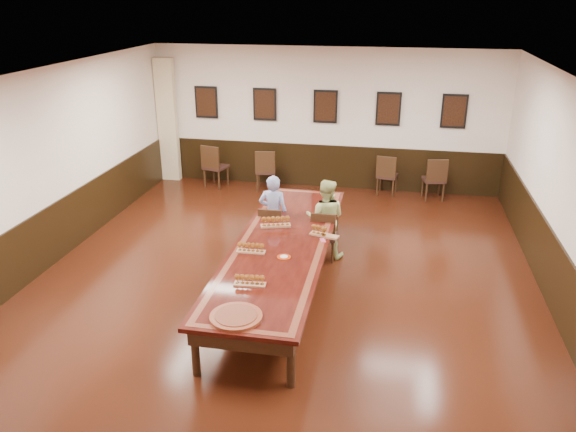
% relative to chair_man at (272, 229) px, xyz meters
% --- Properties ---
extents(floor, '(8.00, 10.00, 0.02)m').
position_rel_chair_man_xyz_m(floor, '(0.42, -1.20, -0.45)').
color(floor, black).
rests_on(floor, ground).
extents(ceiling, '(8.00, 10.00, 0.02)m').
position_rel_chair_man_xyz_m(ceiling, '(0.42, -1.20, 2.77)').
color(ceiling, white).
rests_on(ceiling, floor).
extents(wall_back, '(8.00, 0.02, 3.20)m').
position_rel_chair_man_xyz_m(wall_back, '(0.42, 3.81, 1.16)').
color(wall_back, '#F2DDCA').
rests_on(wall_back, floor).
extents(wall_left, '(0.02, 10.00, 3.20)m').
position_rel_chair_man_xyz_m(wall_left, '(-3.59, -1.20, 1.16)').
color(wall_left, '#F2DDCA').
rests_on(wall_left, floor).
extents(wall_right, '(0.02, 10.00, 3.20)m').
position_rel_chair_man_xyz_m(wall_right, '(4.43, -1.20, 1.16)').
color(wall_right, '#F2DDCA').
rests_on(wall_right, floor).
extents(chair_man, '(0.42, 0.45, 0.88)m').
position_rel_chair_man_xyz_m(chair_man, '(0.00, 0.00, 0.00)').
color(chair_man, black).
rests_on(chair_man, floor).
extents(chair_woman, '(0.42, 0.46, 0.89)m').
position_rel_chair_man_xyz_m(chair_woman, '(0.92, -0.05, 0.01)').
color(chair_woman, black).
rests_on(chair_woman, floor).
extents(spare_chair_a, '(0.60, 0.63, 1.02)m').
position_rel_chair_man_xyz_m(spare_chair_a, '(-2.08, 3.29, 0.07)').
color(spare_chair_a, black).
rests_on(spare_chair_a, floor).
extents(spare_chair_b, '(0.52, 0.56, 0.96)m').
position_rel_chair_man_xyz_m(spare_chair_b, '(-0.88, 3.31, 0.04)').
color(spare_chair_b, black).
rests_on(spare_chair_b, floor).
extents(spare_chair_c, '(0.51, 0.54, 0.93)m').
position_rel_chair_man_xyz_m(spare_chair_c, '(1.89, 3.51, 0.03)').
color(spare_chair_c, black).
rests_on(spare_chair_c, floor).
extents(spare_chair_d, '(0.54, 0.57, 0.96)m').
position_rel_chair_man_xyz_m(spare_chair_d, '(2.91, 3.37, 0.04)').
color(spare_chair_d, black).
rests_on(spare_chair_d, floor).
extents(person_man, '(0.52, 0.34, 1.40)m').
position_rel_chair_man_xyz_m(person_man, '(0.00, 0.09, 0.26)').
color(person_man, '#4355A8').
rests_on(person_man, floor).
extents(person_woman, '(0.70, 0.54, 1.39)m').
position_rel_chair_man_xyz_m(person_woman, '(0.92, 0.04, 0.26)').
color(person_woman, '#BCC67B').
rests_on(person_woman, floor).
extents(pink_phone, '(0.12, 0.16, 0.01)m').
position_rel_chair_man_xyz_m(pink_phone, '(1.02, -0.99, 0.32)').
color(pink_phone, '#D14569').
rests_on(pink_phone, conference_table).
extents(curtain, '(0.45, 0.18, 2.90)m').
position_rel_chair_man_xyz_m(curtain, '(-3.33, 3.62, 1.01)').
color(curtain, beige).
rests_on(curtain, floor).
extents(wainscoting, '(8.00, 10.00, 1.00)m').
position_rel_chair_man_xyz_m(wainscoting, '(0.42, -1.20, 0.06)').
color(wainscoting, black).
rests_on(wainscoting, floor).
extents(conference_table, '(1.40, 5.00, 0.76)m').
position_rel_chair_man_xyz_m(conference_table, '(0.42, -1.20, 0.17)').
color(conference_table, black).
rests_on(conference_table, floor).
extents(posters, '(6.14, 0.04, 0.74)m').
position_rel_chair_man_xyz_m(posters, '(0.42, 3.74, 1.46)').
color(posters, black).
rests_on(posters, wall_back).
extents(flight_a, '(0.51, 0.29, 0.18)m').
position_rel_chair_man_xyz_m(flight_a, '(0.19, -0.59, 0.40)').
color(flight_a, '#975F3F').
rests_on(flight_a, conference_table).
extents(flight_b, '(0.48, 0.26, 0.17)m').
position_rel_chair_man_xyz_m(flight_b, '(0.98, -0.82, 0.39)').
color(flight_b, '#975F3F').
rests_on(flight_b, conference_table).
extents(flight_c, '(0.43, 0.14, 0.16)m').
position_rel_chair_man_xyz_m(flight_c, '(0.04, -1.60, 0.39)').
color(flight_c, '#975F3F').
rests_on(flight_c, conference_table).
extents(flight_d, '(0.43, 0.16, 0.16)m').
position_rel_chair_man_xyz_m(flight_d, '(0.27, -2.57, 0.38)').
color(flight_d, '#975F3F').
rests_on(flight_d, conference_table).
extents(red_plate_grp, '(0.20, 0.20, 0.03)m').
position_rel_chair_man_xyz_m(red_plate_grp, '(0.55, -1.69, 0.32)').
color(red_plate_grp, '#AB2B0B').
rests_on(red_plate_grp, conference_table).
extents(carved_platter, '(0.70, 0.70, 0.05)m').
position_rel_chair_man_xyz_m(carved_platter, '(0.31, -3.37, 0.34)').
color(carved_platter, '#602213').
rests_on(carved_platter, conference_table).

